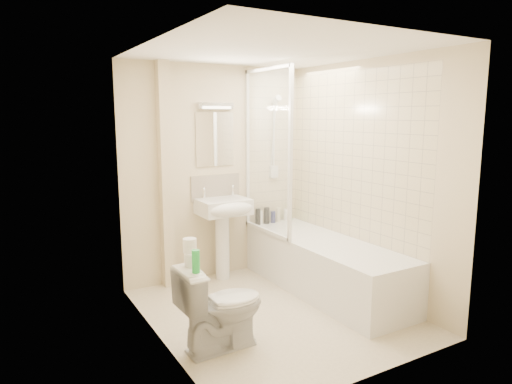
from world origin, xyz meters
TOP-DOWN VIEW (x-y plane):
  - floor at (0.00, 0.00)m, footprint 2.50×2.50m
  - wall_back at (0.00, 1.25)m, footprint 2.20×0.02m
  - wall_left at (-1.10, 0.00)m, footprint 0.02×2.50m
  - wall_right at (1.10, 0.00)m, footprint 0.02×2.50m
  - ceiling at (0.00, 0.00)m, footprint 2.20×2.50m
  - tile_back at (0.75, 1.24)m, footprint 0.70×0.01m
  - tile_right at (1.09, 0.20)m, footprint 0.01×2.10m
  - pipe_boxing at (-0.62, 1.19)m, footprint 0.12×0.12m
  - splashback at (-0.02, 1.24)m, footprint 0.60×0.02m
  - mirror at (-0.02, 1.24)m, footprint 0.46×0.01m
  - strip_light at (-0.02, 1.22)m, footprint 0.42×0.07m
  - bathtub at (0.75, 0.20)m, footprint 0.70×2.10m
  - shower_screen at (0.40, 0.80)m, footprint 0.04×0.92m
  - shower_fixture at (0.75, 1.19)m, footprint 0.10×0.16m
  - pedestal_sink at (-0.02, 1.01)m, footprint 0.55×0.50m
  - bottle_black_a at (0.50, 1.16)m, footprint 0.06×0.06m
  - bottle_white_a at (0.54, 1.16)m, footprint 0.05×0.05m
  - bottle_black_b at (0.62, 1.16)m, footprint 0.07×0.07m
  - bottle_blue at (0.71, 1.16)m, footprint 0.06×0.06m
  - bottle_cream at (0.79, 1.16)m, footprint 0.05×0.05m
  - bottle_white_b at (0.90, 1.16)m, footprint 0.05×0.05m
  - bottle_green at (0.95, 1.16)m, footprint 0.07×0.07m
  - toilet at (-0.72, -0.34)m, footprint 0.44×0.72m
  - toilet_roll_lower at (-0.94, -0.29)m, footprint 0.11×0.11m
  - toilet_roll_upper at (-0.94, -0.25)m, footprint 0.11×0.11m
  - green_bottle at (-0.97, -0.44)m, footprint 0.06×0.06m

SIDE VIEW (x-z plane):
  - floor at x=0.00m, z-range 0.00..0.00m
  - bathtub at x=0.75m, z-range 0.01..0.56m
  - toilet at x=-0.72m, z-range 0.00..0.71m
  - bottle_green at x=0.95m, z-range 0.55..0.65m
  - bottle_blue at x=0.71m, z-range 0.55..0.69m
  - bottle_white_b at x=0.90m, z-range 0.55..0.70m
  - bottle_white_a at x=0.54m, z-range 0.55..0.72m
  - bottle_cream at x=0.79m, z-range 0.55..0.73m
  - bottle_black_a at x=0.50m, z-range 0.55..0.74m
  - bottle_black_b at x=0.62m, z-range 0.55..0.75m
  - pedestal_sink at x=-0.02m, z-range 0.21..1.27m
  - toilet_roll_lower at x=-0.94m, z-range 0.71..0.81m
  - green_bottle at x=-0.97m, z-range 0.71..0.88m
  - toilet_roll_upper at x=-0.94m, z-range 0.81..0.92m
  - splashback at x=-0.02m, z-range 0.88..1.18m
  - wall_back at x=0.00m, z-range 0.00..2.40m
  - wall_left at x=-1.10m, z-range 0.00..2.40m
  - wall_right at x=1.10m, z-range 0.00..2.40m
  - pipe_boxing at x=-0.62m, z-range 0.00..2.40m
  - tile_back at x=0.75m, z-range 0.55..2.30m
  - tile_right at x=1.09m, z-range 0.55..2.30m
  - shower_screen at x=0.40m, z-range 0.55..2.35m
  - shower_fixture at x=0.75m, z-range 1.05..2.04m
  - mirror at x=-0.02m, z-range 1.28..1.88m
  - strip_light at x=-0.02m, z-range 1.92..1.98m
  - ceiling at x=0.00m, z-range 2.39..2.41m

